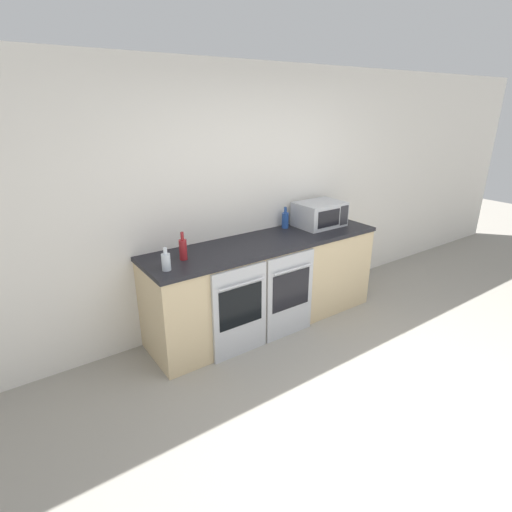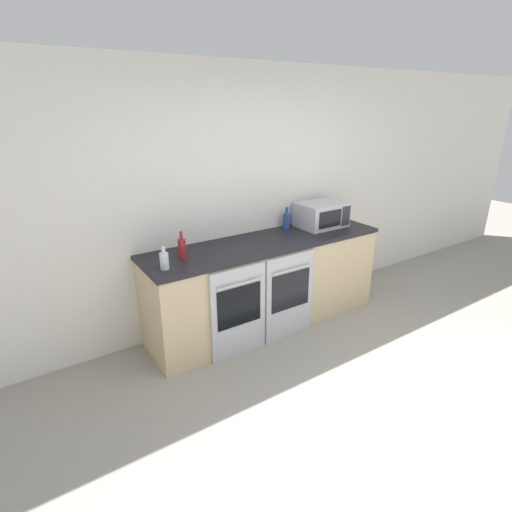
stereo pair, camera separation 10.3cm
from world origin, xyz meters
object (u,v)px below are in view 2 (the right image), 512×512
Objects in this scene: bottle_blue at (287,220)px; bottle_red at (182,248)px; oven_right at (290,296)px; microwave at (321,214)px; bottle_clear at (164,260)px; oven_left at (239,312)px.

bottle_red is (-1.33, -0.23, 0.01)m from bottle_blue.
oven_right is at bearing -123.85° from bottle_blue.
microwave is 2.21× the size of bottle_blue.
bottle_clear is (-1.56, -0.37, -0.02)m from bottle_blue.
oven_right is 1.06m from microwave.
microwave is 2.64× the size of bottle_clear.
oven_left is 4.46× the size of bottle_clear.
bottle_blue is 1.35m from bottle_red.
oven_right is at bearing 0.00° from oven_left.
oven_right is at bearing -9.81° from bottle_clear.
oven_left and oven_right have the same top height.
bottle_red is 1.28× the size of bottle_clear.
bottle_clear is (-0.22, -0.14, -0.02)m from bottle_red.
oven_right is 1.69× the size of microwave.
bottle_red reaches higher than bottle_clear.
bottle_blue reaches higher than oven_left.
bottle_red reaches higher than oven_right.
microwave is at bearing -22.42° from bottle_blue.
bottle_clear is at bearing 160.88° from oven_left.
oven_left is 1.69× the size of microwave.
microwave reaches higher than oven_right.
oven_left is 0.83m from bottle_clear.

